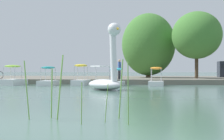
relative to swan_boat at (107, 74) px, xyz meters
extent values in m
plane|color=#47665B|center=(0.03, -12.89, -0.93)|extent=(446.60, 446.60, 0.00)
cube|color=#6B665B|center=(0.03, 17.28, -0.72)|extent=(115.82, 18.85, 0.41)
ellipsoid|color=white|center=(-0.14, 0.19, -0.61)|extent=(3.02, 3.34, 0.65)
cylinder|color=white|center=(0.45, -0.60, 1.10)|extent=(0.62, 0.66, 3.03)
sphere|color=white|center=(0.50, -0.67, 2.61)|extent=(1.05, 1.05, 0.75)
cone|color=yellow|center=(0.68, -0.91, 2.61)|extent=(0.60, 0.60, 0.41)
cube|color=white|center=(-0.29, 0.38, 0.50)|extent=(1.58, 1.61, 0.08)
cylinder|color=silver|center=(-0.67, 0.10, 0.11)|extent=(0.04, 0.04, 0.78)
cylinder|color=silver|center=(0.10, 0.67, 0.11)|extent=(0.04, 0.04, 0.78)
cube|color=white|center=(3.12, 6.05, -0.75)|extent=(1.26, 2.12, 0.35)
ellipsoid|color=orange|center=(3.12, 6.05, 0.41)|extent=(1.01, 1.27, 0.20)
cylinder|color=#B7B7BF|center=(2.79, 6.56, -0.08)|extent=(0.04, 0.04, 0.99)
cylinder|color=#B7B7BF|center=(3.53, 6.51, -0.08)|extent=(0.04, 0.04, 0.99)
cylinder|color=#B7B7BF|center=(2.72, 5.60, -0.08)|extent=(0.04, 0.04, 0.99)
cylinder|color=#B7B7BF|center=(3.46, 5.55, -0.08)|extent=(0.04, 0.04, 0.99)
cube|color=white|center=(0.03, 5.84, -0.77)|extent=(1.28, 2.02, 0.33)
ellipsoid|color=#2DB7D1|center=(0.03, 5.84, 0.34)|extent=(1.07, 1.18, 0.20)
cylinder|color=#B7B7BF|center=(-0.34, 6.31, -0.13)|extent=(0.04, 0.04, 0.95)
cylinder|color=#B7B7BF|center=(0.46, 6.27, -0.13)|extent=(0.04, 0.04, 0.95)
cylinder|color=#B7B7BF|center=(-0.39, 5.41, -0.13)|extent=(0.04, 0.04, 0.95)
cylinder|color=#B7B7BF|center=(0.41, 5.37, -0.13)|extent=(0.04, 0.04, 0.95)
cube|color=white|center=(-2.76, 6.13, -0.72)|extent=(1.24, 2.12, 0.43)
ellipsoid|color=yellow|center=(-2.76, 6.13, 0.63)|extent=(1.07, 1.29, 0.20)
cylinder|color=#B7B7BF|center=(-3.11, 6.65, 0.07)|extent=(0.04, 0.04, 1.13)
cylinder|color=#B7B7BF|center=(-2.33, 6.58, 0.07)|extent=(0.04, 0.04, 1.13)
cylinder|color=#B7B7BF|center=(-3.19, 5.68, 0.07)|extent=(0.04, 0.04, 1.13)
cylinder|color=#B7B7BF|center=(-2.41, 5.62, 0.07)|extent=(0.04, 0.04, 1.13)
cube|color=white|center=(-5.26, 5.69, -0.74)|extent=(1.22, 2.27, 0.37)
ellipsoid|color=teal|center=(-5.26, 5.69, 0.46)|extent=(1.08, 1.41, 0.20)
cylinder|color=#B7B7BF|center=(-5.66, 6.26, -0.05)|extent=(0.04, 0.04, 1.02)
cylinder|color=#B7B7BF|center=(-4.83, 6.23, -0.05)|extent=(0.04, 0.04, 1.02)
cylinder|color=#B7B7BF|center=(-5.69, 5.16, -0.05)|extent=(0.04, 0.04, 1.02)
cylinder|color=#B7B7BF|center=(-4.87, 5.13, -0.05)|extent=(0.04, 0.04, 1.02)
cube|color=white|center=(-8.30, 6.10, -0.69)|extent=(1.81, 2.45, 0.48)
ellipsoid|color=#8CCC38|center=(-8.30, 6.10, 0.58)|extent=(1.48, 1.49, 0.20)
cylinder|color=#B7B7BF|center=(-8.72, 6.70, 0.06)|extent=(0.04, 0.04, 1.03)
cylinder|color=#B7B7BF|center=(-7.71, 6.52, 0.06)|extent=(0.04, 0.04, 1.03)
cylinder|color=#B7B7BF|center=(-8.89, 5.69, 0.06)|extent=(0.04, 0.04, 1.03)
cylinder|color=#B7B7BF|center=(-7.89, 5.51, 0.06)|extent=(0.04, 0.04, 1.03)
cylinder|color=#423323|center=(7.12, 12.44, 1.17)|extent=(0.33, 0.33, 3.37)
ellipsoid|color=#427A33|center=(7.12, 12.44, 3.58)|extent=(6.46, 6.61, 4.49)
cylinder|color=brown|center=(2.62, 16.23, 0.60)|extent=(0.54, 0.54, 2.24)
ellipsoid|color=#427A33|center=(2.62, 16.23, 3.04)|extent=(7.91, 7.80, 6.66)
cube|color=black|center=(0.09, 8.71, -0.11)|extent=(0.27, 0.27, 0.82)
cube|color=#334C8C|center=(0.09, 8.71, 0.63)|extent=(0.30, 0.30, 0.66)
sphere|color=tan|center=(0.09, 8.71, 1.07)|extent=(0.22, 0.22, 0.22)
torus|color=black|center=(-10.69, 9.01, -0.17)|extent=(0.70, 0.07, 0.69)
cylinder|color=#669942|center=(0.90, -12.63, -0.47)|extent=(0.03, 0.03, 0.92)
cylinder|color=#669942|center=(1.91, -12.59, -0.25)|extent=(0.03, 0.09, 1.37)
cylinder|color=#669942|center=(1.41, -12.30, -0.49)|extent=(0.08, 0.07, 0.88)
cylinder|color=#669942|center=(-0.03, -11.70, -0.32)|extent=(0.04, 0.14, 1.21)
cylinder|color=#669942|center=(-0.52, -12.08, -0.23)|extent=(0.12, 0.12, 1.40)
cylinder|color=#669942|center=(1.68, -11.62, -0.21)|extent=(0.11, 0.16, 1.45)
cylinder|color=#669942|center=(0.25, -11.97, -0.16)|extent=(0.13, 0.19, 1.54)
camera|label=1|loc=(2.27, -19.76, 0.24)|focal=53.61mm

